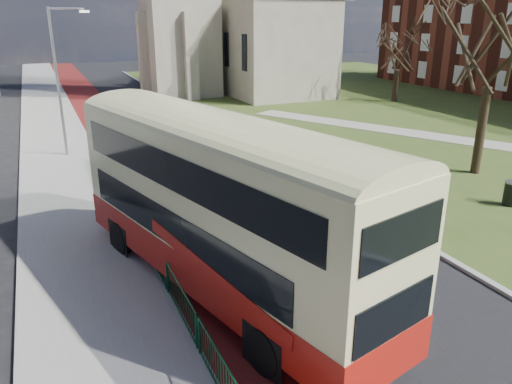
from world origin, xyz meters
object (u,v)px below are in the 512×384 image
winter_tree_far (399,44)px  litter_bin (511,193)px  bus (218,199)px  streetlamp (60,75)px  winter_tree_near (499,12)px

winter_tree_far → litter_bin: 27.53m
bus → litter_bin: (13.64, 1.51, -2.30)m
winter_tree_far → litter_bin: size_ratio=7.08×
streetlamp → bus: (2.92, -17.44, -1.73)m
winter_tree_far → litter_bin: bearing=-118.2°
streetlamp → winter_tree_far: 30.47m
winter_tree_near → bus: bearing=-160.7°
winter_tree_far → litter_bin: winter_tree_far is taller
bus → winter_tree_far: winter_tree_far is taller
streetlamp → winter_tree_far: bearing=15.2°
streetlamp → winter_tree_far: streetlamp is taller
streetlamp → winter_tree_near: bearing=-32.2°
streetlamp → bus: size_ratio=0.65×
bus → winter_tree_near: size_ratio=1.10×
winter_tree_near → litter_bin: bearing=-119.0°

